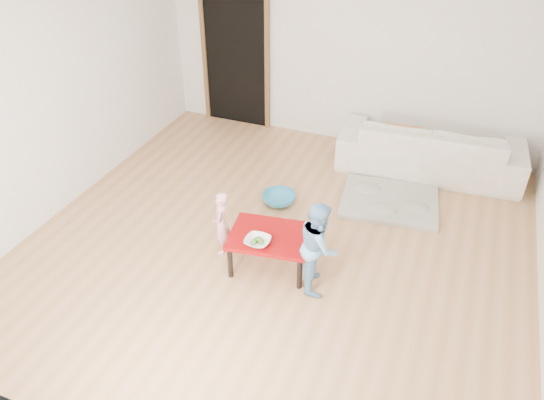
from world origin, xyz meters
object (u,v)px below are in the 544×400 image
Objects in this scene: sofa at (430,147)px; child_pink at (221,223)px; child_blue at (319,246)px; basin at (279,199)px; red_table at (270,250)px; bowl at (258,241)px.

child_pink reaches higher than sofa.
child_blue is 2.35× the size of basin.
red_table is (-1.16, -2.43, -0.13)m from sofa.
bowl is at bearing 50.36° from child_pink.
sofa is at bearing 64.91° from bowl.
red_table is 1.12× the size of child_pink.
basin is (-1.47, -1.39, -0.26)m from sofa.
sofa is 2.89× the size of red_table.
sofa is 2.88m from bowl.
basin is at bearing 17.99° from child_blue.
bowl is 1.29m from basin.
child_blue is (0.56, 0.10, 0.04)m from bowl.
basin is at bearing 151.62° from child_pink.
child_pink is (-0.48, 0.21, -0.07)m from bowl.
child_blue is (0.50, -0.08, 0.26)m from red_table.
bowl is at bearing 61.27° from sofa.
sofa reaches higher than basin.
child_pink is at bearing 156.00° from bowl.
bowl is at bearing -108.33° from red_table.
child_pink is (-0.54, 0.04, 0.15)m from red_table.
bowl is 0.34× the size of child_pink.
child_blue reaches higher than bowl.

